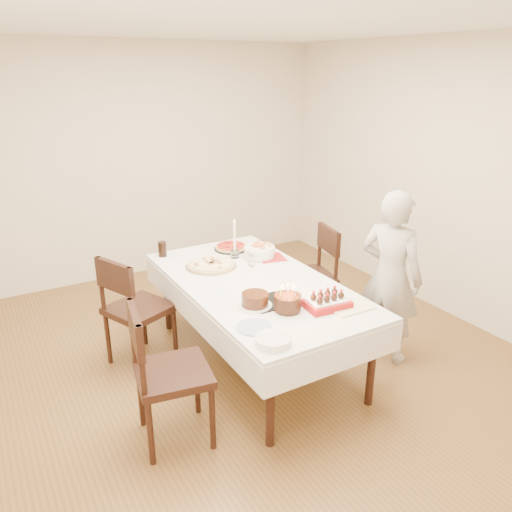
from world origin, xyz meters
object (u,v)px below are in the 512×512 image
pasta_bowl (259,252)px  taper_candle (235,238)px  strawberry_box (327,302)px  chair_right_savory (307,277)px  person (390,277)px  chair_left_dessert (173,373)px  birthday_cake (288,298)px  layer_cake (255,300)px  pizza_white (211,265)px  cola_glass (162,249)px  dining_table (256,323)px  pizza_pepperoni (231,247)px  chair_left_savory (139,309)px

pasta_bowl → taper_candle: bearing=152.9°
pasta_bowl → strawberry_box: bearing=-95.2°
chair_right_savory → pasta_bowl: 0.58m
strawberry_box → person: bearing=12.3°
chair_left_dessert → birthday_cake: 0.95m
birthday_cake → strawberry_box: 0.30m
chair_left_dessert → layer_cake: (0.72, 0.16, 0.30)m
layer_cake → pasta_bowl: bearing=57.6°
pizza_white → person: bearing=-38.8°
cola_glass → pizza_white: bearing=-60.3°
person → layer_cake: (-1.25, 0.11, 0.05)m
pasta_bowl → strawberry_box: pasta_bowl is taller
taper_candle → strawberry_box: size_ratio=1.15×
cola_glass → strawberry_box: bearing=-67.6°
dining_table → birthday_cake: size_ratio=10.93×
pasta_bowl → person: bearing=-54.2°
chair_right_savory → person: bearing=-63.5°
pizza_white → strawberry_box: 1.21m
person → birthday_cake: person is taller
dining_table → layer_cake: bearing=-121.2°
chair_left_dessert → birthday_cake: chair_left_dessert is taller
strawberry_box → dining_table: bearing=108.0°
layer_cake → strawberry_box: (0.44, -0.28, -0.01)m
chair_right_savory → dining_table: bearing=-143.3°
birthday_cake → layer_cake: bearing=132.7°
chair_left_dessert → layer_cake: chair_left_dessert is taller
chair_left_dessert → pasta_bowl: 1.66m
pizza_white → strawberry_box: bearing=-71.0°
strawberry_box → pizza_white: bearing=109.0°
cola_glass → dining_table: bearing=-64.8°
pizza_pepperoni → cola_glass: size_ratio=2.32×
chair_right_savory → taper_candle: bearing=174.0°
pizza_white → cola_glass: bearing=119.7°
birthday_cake → chair_left_savory: bearing=126.1°
cola_glass → pizza_pepperoni: bearing=-13.2°
pasta_bowl → cola_glass: 0.90m
chair_left_savory → pizza_white: size_ratio=2.19×
pasta_bowl → cola_glass: size_ratio=2.02×
chair_right_savory → chair_left_savory: 1.64m
dining_table → pizza_pepperoni: (0.19, 0.80, 0.40)m
cola_glass → strawberry_box: cola_glass is taller
dining_table → person: 1.19m
pizza_white → pizza_pepperoni: (0.37, 0.32, 0.00)m
cola_glass → birthday_cake: 1.56m
chair_right_savory → person: 0.92m
dining_table → chair_left_dessert: size_ratio=2.12×
chair_left_dessert → person: (1.97, 0.06, 0.24)m
taper_candle → cola_glass: bearing=147.1°
pasta_bowl → chair_left_dessert: bearing=-141.0°
pizza_pepperoni → strawberry_box: strawberry_box is taller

